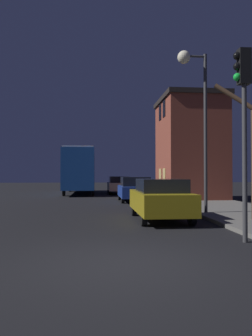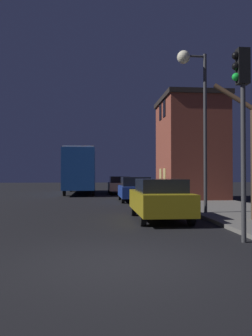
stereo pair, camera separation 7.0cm
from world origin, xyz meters
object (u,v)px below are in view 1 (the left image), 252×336
object	(u,v)px
streetlamp	(194,91)
traffic_light	(243,104)
car_mid_lane	(135,189)
bus	(80,168)
car_far_lane	(119,185)
car_near_lane	(160,198)

from	to	relation	value
streetlamp	traffic_light	world-z (taller)	streetlamp
streetlamp	car_mid_lane	distance (m)	8.53
bus	car_far_lane	xyz separation A→B (m)	(3.32, -0.71, -1.47)
streetlamp	car_far_lane	size ratio (longest dim) A/B	1.41
traffic_light	car_near_lane	size ratio (longest dim) A/B	1.16
streetlamp	traffic_light	size ratio (longest dim) A/B	1.37
bus	car_mid_lane	world-z (taller)	bus
bus	car_far_lane	world-z (taller)	bus
streetlamp	traffic_light	xyz separation A→B (m)	(-0.33, -5.21, -1.68)
car_far_lane	car_mid_lane	bearing A→B (deg)	-86.94
car_near_lane	car_far_lane	world-z (taller)	car_near_lane
car_near_lane	streetlamp	bearing A→B (deg)	34.18
traffic_light	car_near_lane	bearing A→B (deg)	107.74
traffic_light	bus	bearing A→B (deg)	103.27
car_near_lane	traffic_light	bearing A→B (deg)	-72.26
streetlamp	traffic_light	distance (m)	5.48
car_near_lane	car_mid_lane	bearing A→B (deg)	89.58
bus	car_near_lane	distance (m)	17.57
streetlamp	bus	size ratio (longest dim) A/B	0.68
car_near_lane	car_mid_lane	size ratio (longest dim) A/B	1.10
car_near_lane	car_far_lane	xyz separation A→B (m)	(-0.37, 16.40, -0.01)
traffic_light	car_near_lane	distance (m)	5.05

